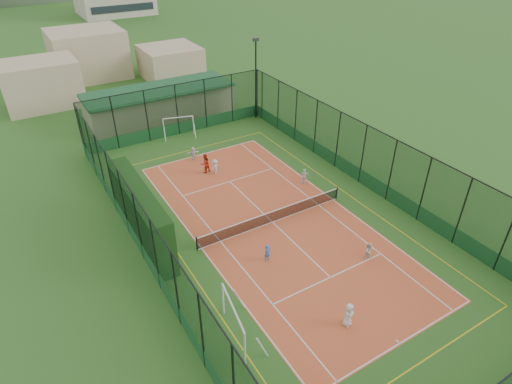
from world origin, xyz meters
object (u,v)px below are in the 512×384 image
at_px(child_near_mid, 267,253).
at_px(child_far_back, 193,153).
at_px(child_near_left, 349,315).
at_px(child_far_left, 215,167).
at_px(floodlight_ne, 256,80).
at_px(coach, 205,163).
at_px(futsal_goal_near, 233,322).
at_px(child_far_right, 304,176).
at_px(clubhouse, 160,103).
at_px(futsal_goal_far, 179,127).
at_px(white_bench, 161,245).
at_px(child_near_right, 369,251).

height_order(child_near_mid, child_far_back, child_far_back).
height_order(child_near_left, child_near_mid, child_near_left).
bearing_deg(child_far_back, child_far_left, 108.15).
height_order(floodlight_ne, coach, floodlight_ne).
bearing_deg(child_near_left, child_far_left, 69.68).
distance_m(floodlight_ne, coach, 12.81).
distance_m(floodlight_ne, child_far_left, 12.80).
xyz_separation_m(child_near_mid, child_far_back, (1.45, 14.49, 0.01)).
xyz_separation_m(futsal_goal_near, coach, (5.99, 15.99, -0.26)).
bearing_deg(child_far_right, futsal_goal_near, 68.94).
distance_m(clubhouse, futsal_goal_far, 5.44).
height_order(white_bench, coach, coach).
xyz_separation_m(futsal_goal_near, child_far_back, (6.03, 18.53, -0.49)).
distance_m(futsal_goal_near, child_far_back, 19.49).
distance_m(clubhouse, futsal_goal_near, 30.02).
bearing_deg(child_far_left, child_near_left, 68.69).
bearing_deg(white_bench, child_far_right, 22.22).
xyz_separation_m(white_bench, child_far_right, (12.78, 1.94, 0.21)).
height_order(futsal_goal_near, child_near_right, futsal_goal_near).
distance_m(child_near_left, child_near_right, 5.68).
relative_size(white_bench, child_far_left, 1.31).
relative_size(child_far_right, coach, 0.80).
relative_size(white_bench, child_near_mid, 1.41).
distance_m(child_near_right, child_far_back, 18.11).
relative_size(child_near_right, child_far_left, 0.95).
bearing_deg(child_near_mid, child_far_back, 75.46).
bearing_deg(floodlight_ne, futsal_goal_far, -179.96).
bearing_deg(coach, child_far_right, 123.94).
bearing_deg(futsal_goal_near, child_far_back, -8.41).
xyz_separation_m(futsal_goal_near, child_far_right, (11.99, 10.21, -0.43)).
bearing_deg(child_near_mid, child_near_right, -38.30).
bearing_deg(white_bench, floodlight_ne, 57.02).
xyz_separation_m(floodlight_ne, futsal_goal_near, (-15.61, -23.79, -3.01)).
xyz_separation_m(floodlight_ne, child_far_left, (-9.01, -8.41, -3.47)).
height_order(floodlight_ne, clubhouse, floodlight_ne).
bearing_deg(child_near_left, child_far_right, 46.00).
xyz_separation_m(futsal_goal_far, child_far_right, (5.13, -13.57, -0.27)).
bearing_deg(clubhouse, child_near_left, -92.71).
xyz_separation_m(futsal_goal_near, child_far_left, (6.60, 15.38, -0.46)).
distance_m(child_far_left, coach, 0.88).
relative_size(futsal_goal_near, child_near_right, 2.82).
bearing_deg(clubhouse, child_near_right, -83.69).
bearing_deg(clubhouse, coach, -94.40).
xyz_separation_m(child_near_right, child_far_right, (1.85, 9.32, 0.06)).
relative_size(futsal_goal_near, child_near_mid, 2.87).
height_order(clubhouse, coach, clubhouse).
xyz_separation_m(white_bench, futsal_goal_far, (7.65, 15.51, 0.48)).
bearing_deg(futsal_goal_near, futsal_goal_far, -6.47).
bearing_deg(floodlight_ne, child_far_left, -136.95).
xyz_separation_m(clubhouse, child_near_mid, (-2.43, -25.16, -0.96)).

